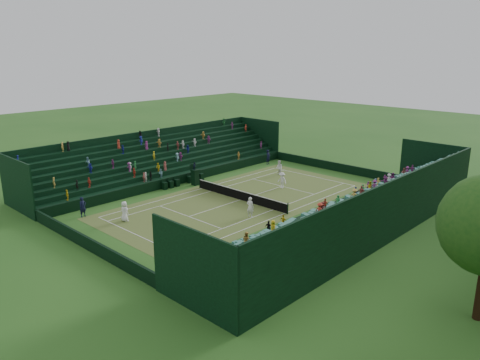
# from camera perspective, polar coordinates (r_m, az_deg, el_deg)

# --- Properties ---
(ground) EXTENTS (160.00, 160.00, 0.00)m
(ground) POSITION_cam_1_polar(r_m,az_deg,el_deg) (44.84, 0.00, -2.46)
(ground) COLOR #26591C
(ground) RESTS_ON ground
(court_surface) EXTENTS (12.97, 26.77, 0.01)m
(court_surface) POSITION_cam_1_polar(r_m,az_deg,el_deg) (44.84, 0.00, -2.45)
(court_surface) COLOR #3A7226
(court_surface) RESTS_ON ground
(perimeter_wall_north) EXTENTS (17.17, 0.20, 1.00)m
(perimeter_wall_north) POSITION_cam_1_polar(r_m,az_deg,el_deg) (56.81, 11.15, 1.68)
(perimeter_wall_north) COLOR black
(perimeter_wall_north) RESTS_ON ground
(perimeter_wall_south) EXTENTS (17.17, 0.20, 1.00)m
(perimeter_wall_south) POSITION_cam_1_polar(r_m,az_deg,el_deg) (35.66, -18.09, -7.34)
(perimeter_wall_south) COLOR black
(perimeter_wall_south) RESTS_ON ground
(perimeter_wall_east) EXTENTS (0.20, 31.77, 1.00)m
(perimeter_wall_east) POSITION_cam_1_polar(r_m,az_deg,el_deg) (39.62, 8.93, -4.39)
(perimeter_wall_east) COLOR black
(perimeter_wall_east) RESTS_ON ground
(perimeter_wall_west) EXTENTS (0.20, 31.77, 1.00)m
(perimeter_wall_west) POSITION_cam_1_polar(r_m,az_deg,el_deg) (50.68, -6.95, 0.17)
(perimeter_wall_west) COLOR black
(perimeter_wall_west) RESTS_ON ground
(north_grandstand) EXTENTS (6.60, 32.00, 4.90)m
(north_grandstand) POSITION_cam_1_polar(r_m,az_deg,el_deg) (37.21, 14.28, -4.33)
(north_grandstand) COLOR black
(north_grandstand) RESTS_ON ground
(south_grandstand) EXTENTS (6.60, 32.00, 4.90)m
(south_grandstand) POSITION_cam_1_polar(r_m,az_deg,el_deg) (53.63, -9.83, 2.07)
(south_grandstand) COLOR black
(south_grandstand) RESTS_ON ground
(tennis_net) EXTENTS (11.67, 0.10, 1.06)m
(tennis_net) POSITION_cam_1_polar(r_m,az_deg,el_deg) (44.68, 0.00, -1.82)
(tennis_net) COLOR black
(tennis_net) RESTS_ON ground
(umpire_chair) EXTENTS (0.80, 0.80, 2.51)m
(umpire_chair) POSITION_cam_1_polar(r_m,az_deg,el_deg) (49.74, -5.51, 0.59)
(umpire_chair) COLOR black
(umpire_chair) RESTS_ON ground
(courtside_chairs) EXTENTS (0.49, 5.46, 1.06)m
(courtside_chairs) POSITION_cam_1_polar(r_m,az_deg,el_deg) (50.20, -6.92, -0.11)
(courtside_chairs) COLOR black
(courtside_chairs) RESTS_ON ground
(player_near_west) EXTENTS (0.89, 0.61, 1.74)m
(player_near_west) POSITION_cam_1_polar(r_m,az_deg,el_deg) (40.36, -13.89, -3.73)
(player_near_west) COLOR white
(player_near_west) RESTS_ON ground
(player_near_east) EXTENTS (0.75, 0.59, 1.82)m
(player_near_east) POSITION_cam_1_polar(r_m,az_deg,el_deg) (40.14, 1.25, -3.31)
(player_near_east) COLOR white
(player_near_east) RESTS_ON ground
(player_far_west) EXTENTS (1.00, 0.90, 1.69)m
(player_far_west) POSITION_cam_1_polar(r_m,az_deg,el_deg) (53.65, 4.80, 1.48)
(player_far_west) COLOR white
(player_far_west) RESTS_ON ground
(player_far_east) EXTENTS (1.10, 0.64, 1.70)m
(player_far_east) POSITION_cam_1_polar(r_m,az_deg,el_deg) (48.62, 5.14, -0.03)
(player_far_east) COLOR white
(player_far_east) RESTS_ON ground
(line_judge_north) EXTENTS (0.55, 0.74, 1.84)m
(line_judge_north) POSITION_cam_1_polar(r_m,az_deg,el_deg) (58.61, 3.45, 2.81)
(line_judge_north) COLOR black
(line_judge_north) RESTS_ON ground
(line_judge_south) EXTENTS (0.50, 0.69, 1.77)m
(line_judge_south) POSITION_cam_1_polar(r_m,az_deg,el_deg) (42.43, -18.62, -3.13)
(line_judge_south) COLOR black
(line_judge_south) RESTS_ON ground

